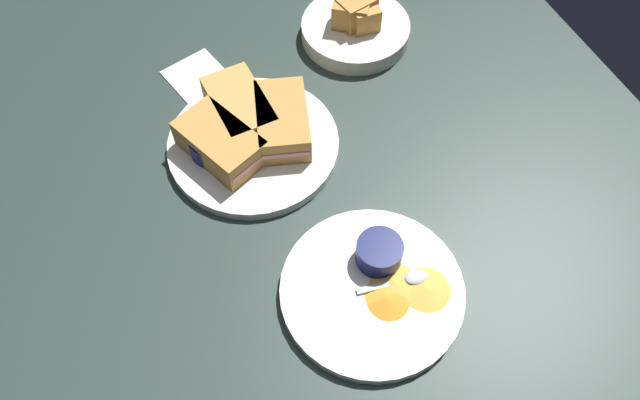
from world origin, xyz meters
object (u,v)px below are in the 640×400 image
Objects in this scene: sandwich_half_extra at (220,143)px; ramekin_dark_sauce at (213,143)px; sandwich_half_near at (282,121)px; plate_chips_companion at (369,292)px; sandwich_half_far at (240,108)px; spoon_by_dark_ramekin at (253,146)px; ramekin_light_gravy at (379,252)px; bread_basket_rear at (356,26)px; plate_sandwich_main at (254,145)px; spoon_by_gravy_ramekin at (407,279)px.

sandwich_half_extra is 1.41cm from ramekin_dark_sauce.
plate_chips_companion is at bearing 1.07° from sandwich_half_near.
sandwich_half_far is (-4.91, -5.08, 0.00)cm from sandwich_half_near.
ramekin_light_gravy is at bearing 20.25° from spoon_by_dark_ramekin.
ramekin_light_gravy is 0.34× the size of bread_basket_rear.
bread_basket_rear is (-41.36, 16.19, -0.98)cm from ramekin_light_gravy.
plate_chips_companion is at bearing 20.75° from ramekin_dark_sauce.
spoon_by_dark_ramekin is (1.88, 5.42, -1.39)cm from ramekin_dark_sauce.
spoon_by_dark_ramekin is at bearing -56.28° from bread_basket_rear.
spoon_by_dark_ramekin is 0.40× the size of plate_chips_companion.
sandwich_half_extra is at bearing -89.01° from sandwich_half_near.
sandwich_half_extra reaches higher than spoon_by_dark_ramekin.
sandwich_half_extra reaches higher than plate_chips_companion.
bread_basket_rear is at bearing 122.47° from plate_sandwich_main.
plate_sandwich_main is at bearing -161.40° from ramekin_light_gravy.
plate_chips_companion is (28.21, 5.98, -1.16)cm from spoon_by_dark_ramekin.
sandwich_half_near is 1.08× the size of sandwich_half_far.
ramekin_light_gravy reaches higher than ramekin_dark_sauce.
spoon_by_gravy_ramekin is (29.95, 15.60, -2.04)cm from sandwich_half_extra.
spoon_by_dark_ramekin is at bearing -78.11° from sandwich_half_near.
ramekin_dark_sauce is 1.17× the size of ramekin_light_gravy.
bread_basket_rear reaches higher than plate_sandwich_main.
sandwich_half_near is at bearing -169.44° from spoon_by_gravy_ramekin.
ramekin_dark_sauce is 0.75× the size of spoon_by_dark_ramekin.
spoon_by_dark_ramekin is (1.14, -5.43, -2.04)cm from sandwich_half_near.
plate_sandwich_main is 5.93cm from sandwich_half_far.
sandwich_half_far reaches higher than plate_sandwich_main.
sandwich_half_far reaches higher than spoon_by_dark_ramekin.
spoon_by_dark_ramekin and spoon_by_gravy_ramekin have the same top height.
bread_basket_rear is at bearing 128.40° from sandwich_half_near.
sandwich_half_near is 9.99cm from sandwich_half_extra.
sandwich_half_extra is 28.90cm from ramekin_light_gravy.
sandwich_half_far is at bearing -164.12° from ramekin_light_gravy.
sandwich_half_extra is (0.09, -4.99, 3.20)cm from plate_sandwich_main.
spoon_by_gravy_ramekin reaches higher than plate_sandwich_main.
bread_basket_rear is (-45.05, 19.26, 1.68)cm from plate_chips_companion.
ramekin_light_gravy is at bearing 8.02° from sandwich_half_near.
plate_chips_companion is 49.02cm from bread_basket_rear.
spoon_by_gravy_ramekin is (35.03, 10.69, -2.04)cm from sandwich_half_far.
sandwich_half_extra is at bearing -152.48° from spoon_by_gravy_ramekin.
bread_basket_rear is at bearing 123.72° from spoon_by_dark_ramekin.
plate_chips_companion is 5.49cm from ramekin_light_gravy.
sandwich_half_extra reaches higher than spoon_by_gravy_ramekin.
sandwich_half_far is 31.79cm from ramekin_light_gravy.
plate_chips_companion is (34.26, 5.63, -3.20)cm from sandwich_half_far.
sandwich_half_far and sandwich_half_extra have the same top height.
ramekin_light_gravy is at bearing 28.72° from ramekin_dark_sauce.
sandwich_half_near is 2.00× the size of ramekin_dark_sauce.
ramekin_light_gravy is (25.58, 8.61, 2.66)cm from plate_sandwich_main.
spoon_by_gravy_ramekin is at bearing 81.36° from plate_chips_companion.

